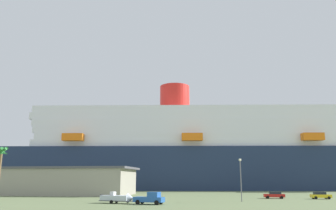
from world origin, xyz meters
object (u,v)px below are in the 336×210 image
pickup_truck (150,198)px  parked_car_yellow_taxi (320,195)px  palm_tree (1,156)px  cruise_ship (246,156)px  street_lamp (241,174)px  small_boat_on_trailer (119,198)px  parked_car_red_hatchback (274,195)px

pickup_truck → parked_car_yellow_taxi: bearing=30.2°
pickup_truck → palm_tree: (-36.08, 8.96, 8.57)m
pickup_truck → palm_tree: palm_tree is taller
cruise_ship → parked_car_yellow_taxi: bearing=-81.9°
street_lamp → pickup_truck: bearing=-150.7°
small_boat_on_trailer → palm_tree: size_ratio=0.67×
palm_tree → street_lamp: (53.23, 0.65, -4.04)m
street_lamp → parked_car_red_hatchback: 15.46m
cruise_ship → parked_car_yellow_taxi: cruise_ship is taller
pickup_truck → street_lamp: (17.15, 9.61, 4.53)m
small_boat_on_trailer → parked_car_red_hatchback: size_ratio=1.64×
palm_tree → parked_car_red_hatchback: size_ratio=2.46×
cruise_ship → palm_tree: bearing=-128.0°
pickup_truck → cruise_ship: bearing=73.6°
pickup_truck → parked_car_red_hatchback: (25.68, 21.60, -0.21)m
pickup_truck → parked_car_yellow_taxi: size_ratio=1.32×
street_lamp → cruise_ship: bearing=83.5°
parked_car_red_hatchback → palm_tree: bearing=-168.4°
parked_car_red_hatchback → parked_car_yellow_taxi: size_ratio=1.07×
pickup_truck → palm_tree: bearing=166.1°
cruise_ship → small_boat_on_trailer: size_ratio=30.59×
small_boat_on_trailer → parked_car_red_hatchback: small_boat_on_trailer is taller
pickup_truck → street_lamp: size_ratio=0.68×
street_lamp → parked_car_yellow_taxi: (18.63, 11.19, -4.74)m
small_boat_on_trailer → parked_car_yellow_taxi: size_ratio=1.76×
small_boat_on_trailer → street_lamp: bearing=18.9°
palm_tree → street_lamp: 53.38m
palm_tree → parked_car_yellow_taxi: palm_tree is taller
cruise_ship → parked_car_yellow_taxi: size_ratio=53.76×
small_boat_on_trailer → parked_car_yellow_taxi: small_boat_on_trailer is taller
palm_tree → parked_car_red_hatchback: palm_tree is taller
palm_tree → small_boat_on_trailer: bearing=-13.9°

